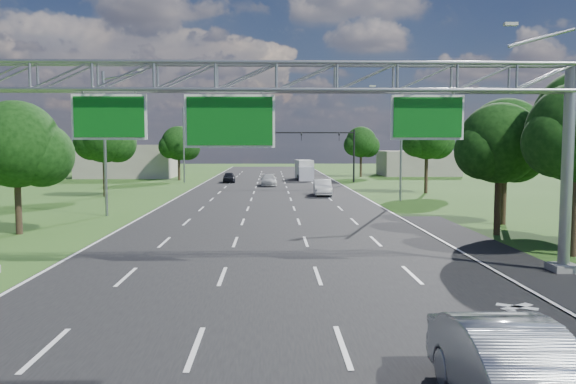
{
  "coord_description": "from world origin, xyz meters",
  "views": [
    {
      "loc": [
        0.07,
        -9.34,
        4.95
      ],
      "look_at": [
        0.72,
        12.83,
        3.09
      ],
      "focal_mm": 35.0,
      "sensor_mm": 36.0,
      "label": 1
    }
  ],
  "objects_px": {
    "silver_sedan": "(517,377)",
    "box_truck": "(304,170)",
    "sign_gantry": "(278,93)",
    "traffic_signal": "(328,143)"
  },
  "relations": [
    {
      "from": "silver_sedan",
      "to": "box_truck",
      "type": "bearing_deg",
      "value": 89.76
    },
    {
      "from": "silver_sedan",
      "to": "box_truck",
      "type": "height_order",
      "value": "box_truck"
    },
    {
      "from": "silver_sedan",
      "to": "box_truck",
      "type": "xyz_separation_m",
      "value": [
        0.36,
        70.84,
        0.48
      ]
    },
    {
      "from": "sign_gantry",
      "to": "box_truck",
      "type": "xyz_separation_m",
      "value": [
        4.43,
        58.99,
        -5.55
      ]
    },
    {
      "from": "traffic_signal",
      "to": "silver_sedan",
      "type": "bearing_deg",
      "value": -92.72
    },
    {
      "from": "silver_sedan",
      "to": "box_truck",
      "type": "relative_size",
      "value": 0.7
    },
    {
      "from": "sign_gantry",
      "to": "box_truck",
      "type": "distance_m",
      "value": 59.41
    },
    {
      "from": "sign_gantry",
      "to": "box_truck",
      "type": "bearing_deg",
      "value": 85.7
    },
    {
      "from": "silver_sedan",
      "to": "sign_gantry",
      "type": "bearing_deg",
      "value": 109.0
    },
    {
      "from": "sign_gantry",
      "to": "traffic_signal",
      "type": "bearing_deg",
      "value": 82.32
    }
  ]
}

